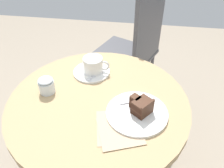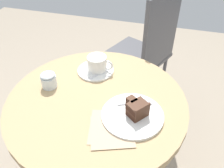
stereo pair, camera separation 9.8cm
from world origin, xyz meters
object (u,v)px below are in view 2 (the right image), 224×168
(cake_slice, at_px, (137,109))
(sugar_pot, at_px, (49,80))
(coffee_cup, at_px, (97,63))
(cafe_chair, at_px, (147,49))
(napkin, at_px, (112,129))
(saucer, at_px, (96,70))
(teaspoon, at_px, (96,76))
(fork, at_px, (139,103))
(cake_plate, at_px, (132,115))

(cake_slice, xyz_separation_m, sugar_pot, (-0.40, 0.07, -0.01))
(coffee_cup, xyz_separation_m, cafe_chair, (0.17, 0.49, -0.18))
(napkin, bearing_deg, cake_slice, 50.41)
(saucer, relative_size, cafe_chair, 0.18)
(teaspoon, bearing_deg, cafe_chair, -156.64)
(saucer, relative_size, fork, 1.27)
(coffee_cup, bearing_deg, cake_slice, -45.39)
(teaspoon, bearing_deg, saucer, -118.32)
(fork, bearing_deg, cake_slice, -109.38)
(saucer, distance_m, cake_slice, 0.33)
(coffee_cup, relative_size, cake_slice, 1.28)
(fork, bearing_deg, napkin, -136.83)
(napkin, distance_m, cafe_chair, 0.81)
(cake_slice, bearing_deg, saucer, 135.96)
(cake_plate, relative_size, napkin, 1.10)
(cake_plate, xyz_separation_m, sugar_pot, (-0.38, 0.08, 0.03))
(fork, bearing_deg, cake_plate, -122.06)
(cafe_chair, bearing_deg, fork, 29.18)
(teaspoon, xyz_separation_m, fork, (0.22, -0.13, 0.00))
(coffee_cup, height_order, sugar_pot, coffee_cup)
(saucer, bearing_deg, napkin, -61.96)
(cake_plate, height_order, cake_slice, cake_slice)
(cake_plate, relative_size, cafe_chair, 0.25)
(fork, xyz_separation_m, cafe_chair, (-0.06, 0.66, -0.15))
(saucer, bearing_deg, cafe_chair, 70.01)
(coffee_cup, xyz_separation_m, cake_plate, (0.22, -0.24, -0.04))
(cake_slice, distance_m, cafe_chair, 0.74)
(saucer, relative_size, teaspoon, 2.03)
(saucer, relative_size, cake_plate, 0.72)
(teaspoon, xyz_separation_m, sugar_pot, (-0.18, -0.11, 0.02))
(saucer, distance_m, sugar_pot, 0.22)
(cake_slice, height_order, cafe_chair, cafe_chair)
(fork, distance_m, sugar_pot, 0.40)
(sugar_pot, bearing_deg, coffee_cup, 43.55)
(saucer, distance_m, teaspoon, 0.05)
(cake_slice, distance_m, napkin, 0.12)
(coffee_cup, bearing_deg, sugar_pot, -136.45)
(coffee_cup, relative_size, fork, 0.91)
(coffee_cup, bearing_deg, napkin, -63.46)
(coffee_cup, xyz_separation_m, cake_slice, (0.23, -0.23, -0.01))
(cake_slice, bearing_deg, cake_plate, -162.37)
(cake_slice, xyz_separation_m, napkin, (-0.07, -0.09, -0.04))
(teaspoon, height_order, cafe_chair, cafe_chair)
(cake_slice, bearing_deg, napkin, -129.59)
(saucer, bearing_deg, sugar_pot, -134.90)
(cafe_chair, bearing_deg, coffee_cup, 4.97)
(fork, xyz_separation_m, napkin, (-0.07, -0.14, -0.01))
(teaspoon, relative_size, fork, 0.63)
(sugar_pot, bearing_deg, cake_plate, -11.48)
(cake_plate, bearing_deg, cafe_chair, 93.83)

